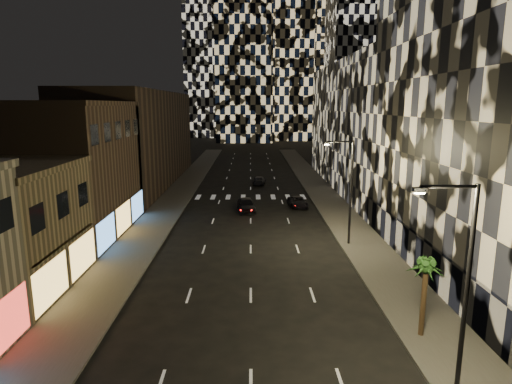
{
  "coord_description": "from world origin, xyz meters",
  "views": [
    {
      "loc": [
        0.02,
        -5.73,
        12.08
      ],
      "look_at": [
        0.39,
        23.97,
        6.0
      ],
      "focal_mm": 30.0,
      "sensor_mm": 36.0,
      "label": 1
    }
  ],
  "objects_px": {
    "car_dark_midlane": "(246,205)",
    "car_dark_oncoming": "(259,180)",
    "streetlight_far": "(348,185)",
    "car_dark_rightlane": "(298,202)",
    "streetlight_near": "(462,278)",
    "palm_tree": "(426,272)"
  },
  "relations": [
    {
      "from": "streetlight_near",
      "to": "car_dark_midlane",
      "type": "relative_size",
      "value": 1.94
    },
    {
      "from": "streetlight_near",
      "to": "car_dark_rightlane",
      "type": "height_order",
      "value": "streetlight_near"
    },
    {
      "from": "streetlight_near",
      "to": "car_dark_oncoming",
      "type": "bearing_deg",
      "value": 98.14
    },
    {
      "from": "car_dark_rightlane",
      "to": "palm_tree",
      "type": "distance_m",
      "value": 29.81
    },
    {
      "from": "car_dark_midlane",
      "to": "streetlight_far",
      "type": "bearing_deg",
      "value": -61.83
    },
    {
      "from": "car_dark_midlane",
      "to": "car_dark_rightlane",
      "type": "bearing_deg",
      "value": 11.04
    },
    {
      "from": "streetlight_near",
      "to": "car_dark_oncoming",
      "type": "relative_size",
      "value": 2.07
    },
    {
      "from": "streetlight_near",
      "to": "palm_tree",
      "type": "height_order",
      "value": "streetlight_near"
    },
    {
      "from": "streetlight_near",
      "to": "streetlight_far",
      "type": "relative_size",
      "value": 1.0
    },
    {
      "from": "car_dark_oncoming",
      "to": "car_dark_rightlane",
      "type": "distance_m",
      "value": 15.43
    },
    {
      "from": "streetlight_near",
      "to": "car_dark_rightlane",
      "type": "relative_size",
      "value": 2.07
    },
    {
      "from": "car_dark_midlane",
      "to": "car_dark_oncoming",
      "type": "distance_m",
      "value": 17.03
    },
    {
      "from": "car_dark_oncoming",
      "to": "car_dark_rightlane",
      "type": "relative_size",
      "value": 1.0
    },
    {
      "from": "palm_tree",
      "to": "car_dark_oncoming",
      "type": "bearing_deg",
      "value": 99.82
    },
    {
      "from": "palm_tree",
      "to": "streetlight_far",
      "type": "bearing_deg",
      "value": 92.43
    },
    {
      "from": "streetlight_far",
      "to": "car_dark_rightlane",
      "type": "distance_m",
      "value": 15.28
    },
    {
      "from": "streetlight_far",
      "to": "car_dark_rightlane",
      "type": "xyz_separation_m",
      "value": [
        -2.69,
        14.27,
        -4.75
      ]
    },
    {
      "from": "car_dark_oncoming",
      "to": "car_dark_rightlane",
      "type": "height_order",
      "value": "car_dark_oncoming"
    },
    {
      "from": "car_dark_oncoming",
      "to": "palm_tree",
      "type": "xyz_separation_m",
      "value": [
        7.67,
        -44.27,
        3.04
      ]
    },
    {
      "from": "streetlight_far",
      "to": "car_dark_oncoming",
      "type": "xyz_separation_m",
      "value": [
        -7.02,
        29.08,
        -4.72
      ]
    },
    {
      "from": "car_dark_midlane",
      "to": "palm_tree",
      "type": "xyz_separation_m",
      "value": [
        9.5,
        -27.35,
        2.88
      ]
    },
    {
      "from": "car_dark_midlane",
      "to": "palm_tree",
      "type": "relative_size",
      "value": 1.09
    }
  ]
}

